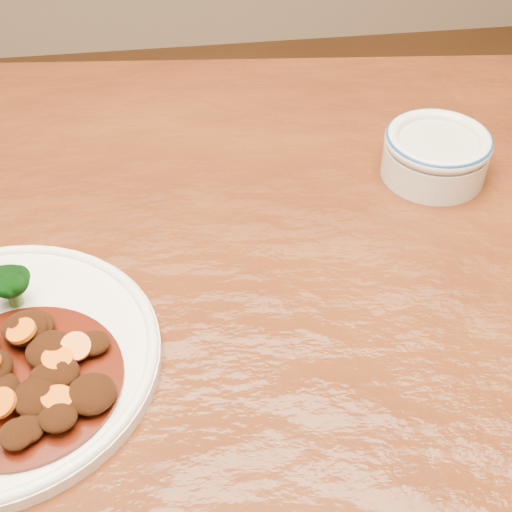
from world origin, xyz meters
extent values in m
cube|color=#5A2B10|center=(0.00, 0.00, 0.73)|extent=(1.58, 1.05, 0.04)
cylinder|color=#638846|center=(-0.18, -0.01, 0.77)|extent=(0.01, 0.01, 0.02)
ellipsoid|color=black|center=(-0.18, -0.01, 0.79)|extent=(0.03, 0.03, 0.03)
cylinder|color=#441207|center=(-0.17, -0.10, 0.76)|extent=(0.16, 0.16, 0.00)
ellipsoid|color=black|center=(-0.16, -0.15, 0.77)|extent=(0.03, 0.03, 0.01)
ellipsoid|color=black|center=(-0.18, -0.11, 0.77)|extent=(0.03, 0.03, 0.01)
ellipsoid|color=black|center=(-0.11, -0.08, 0.77)|extent=(0.03, 0.03, 0.01)
ellipsoid|color=black|center=(-0.15, -0.08, 0.78)|extent=(0.03, 0.03, 0.01)
ellipsoid|color=black|center=(-0.14, -0.15, 0.78)|extent=(0.03, 0.03, 0.01)
ellipsoid|color=black|center=(-0.17, -0.05, 0.78)|extent=(0.04, 0.04, 0.02)
ellipsoid|color=black|center=(-0.11, -0.13, 0.78)|extent=(0.04, 0.04, 0.02)
ellipsoid|color=black|center=(-0.15, -0.13, 0.78)|extent=(0.03, 0.04, 0.02)
ellipsoid|color=black|center=(-0.15, -0.11, 0.78)|extent=(0.03, 0.03, 0.01)
ellipsoid|color=black|center=(-0.15, -0.08, 0.77)|extent=(0.04, 0.04, 0.02)
ellipsoid|color=black|center=(-0.17, -0.16, 0.78)|extent=(0.03, 0.03, 0.01)
ellipsoid|color=black|center=(-0.14, -0.10, 0.78)|extent=(0.03, 0.03, 0.02)
ellipsoid|color=black|center=(-0.13, -0.07, 0.77)|extent=(0.02, 0.02, 0.01)
ellipsoid|color=black|center=(-0.16, -0.05, 0.77)|extent=(0.03, 0.03, 0.02)
cylinder|color=#E45F0C|center=(-0.18, -0.13, 0.78)|extent=(0.03, 0.03, 0.02)
cylinder|color=#E45F0C|center=(-0.13, -0.08, 0.78)|extent=(0.04, 0.03, 0.02)
cylinder|color=#E45F0C|center=(-0.17, -0.06, 0.79)|extent=(0.03, 0.03, 0.01)
cylinder|color=#E45F0C|center=(-0.14, -0.09, 0.78)|extent=(0.03, 0.03, 0.01)
cylinder|color=#E45F0C|center=(-0.14, -0.13, 0.78)|extent=(0.03, 0.03, 0.01)
cylinder|color=beige|center=(0.26, 0.15, 0.77)|extent=(0.12, 0.12, 0.04)
cylinder|color=beige|center=(0.26, 0.15, 0.79)|extent=(0.09, 0.09, 0.01)
torus|color=beige|center=(0.26, 0.15, 0.80)|extent=(0.12, 0.12, 0.02)
torus|color=navy|center=(0.26, 0.15, 0.80)|extent=(0.12, 0.12, 0.01)
camera|label=1|loc=(-0.03, -0.48, 1.23)|focal=50.00mm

